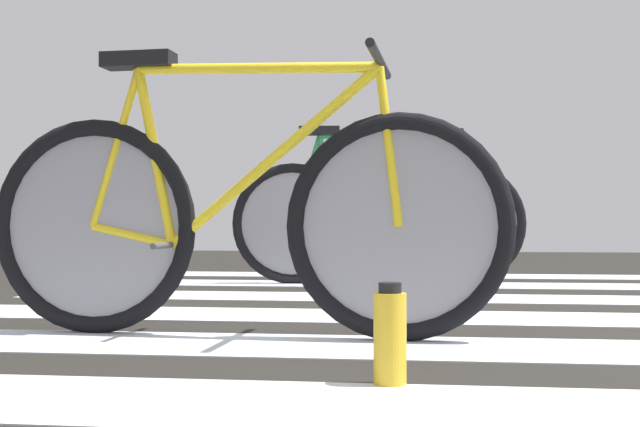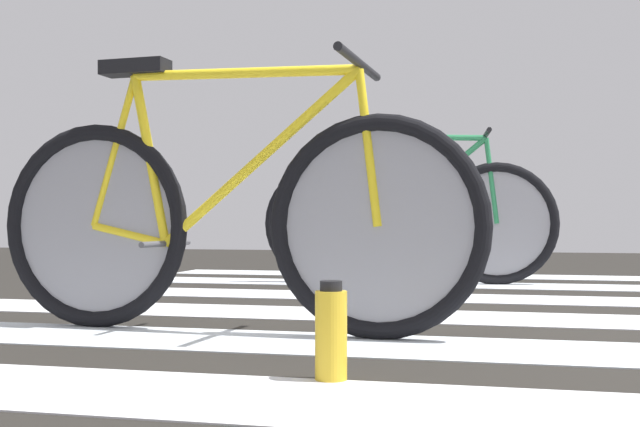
{
  "view_description": "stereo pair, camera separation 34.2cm",
  "coord_description": "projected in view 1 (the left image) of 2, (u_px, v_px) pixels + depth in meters",
  "views": [
    {
      "loc": [
        -0.59,
        -2.6,
        0.4
      ],
      "look_at": [
        -0.95,
        0.4,
        0.42
      ],
      "focal_mm": 44.56,
      "sensor_mm": 36.0,
      "label": 1
    },
    {
      "loc": [
        -0.25,
        -2.6,
        0.4
      ],
      "look_at": [
        -0.95,
        0.4,
        0.42
      ],
      "focal_mm": 44.56,
      "sensor_mm": 36.0,
      "label": 2
    }
  ],
  "objects": [
    {
      "name": "crosswalk_markings",
      "position": [
        618.0,
        352.0,
        2.27
      ],
      "size": [
        5.38,
        6.53,
        0.0
      ],
      "color": "silver",
      "rests_on": "ground"
    },
    {
      "name": "bicycle_1_of_2",
      "position": [
        239.0,
        218.0,
        2.56
      ],
      "size": [
        1.74,
        0.52,
        0.93
      ],
      "rotation": [
        0.0,
        0.0,
        -0.06
      ],
      "color": "black",
      "rests_on": "ground"
    },
    {
      "name": "ground",
      "position": [
        602.0,
        343.0,
        2.51
      ],
      "size": [
        18.0,
        14.0,
        0.02
      ],
      "color": "black"
    },
    {
      "name": "water_bottle",
      "position": [
        390.0,
        337.0,
        1.81
      ],
      "size": [
        0.08,
        0.08,
        0.24
      ],
      "color": "gold",
      "rests_on": "ground"
    },
    {
      "name": "bicycle_2_of_2",
      "position": [
        378.0,
        219.0,
        4.68
      ],
      "size": [
        1.73,
        0.52,
        0.93
      ],
      "rotation": [
        0.0,
        0.0,
        0.09
      ],
      "color": "black",
      "rests_on": "ground"
    }
  ]
}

